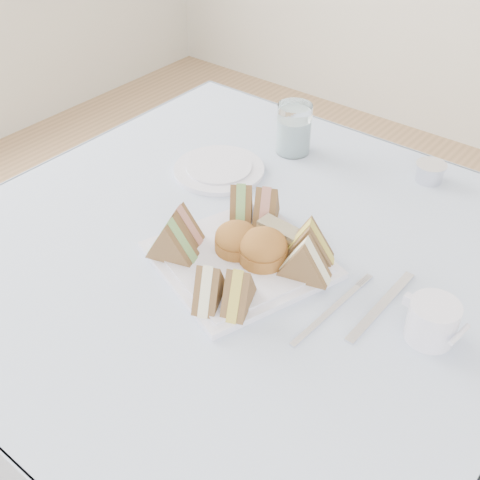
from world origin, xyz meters
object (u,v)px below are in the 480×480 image
Objects in this scene: table at (239,379)px; water_glass at (294,129)px; serving_plate at (240,260)px; creamer_jug at (432,321)px.

water_glass is (-0.12, 0.34, 0.43)m from table.
creamer_jug reaches higher than serving_plate.
serving_plate is 0.33m from creamer_jug.
creamer_jug reaches higher than table.
serving_plate is at bearing -165.53° from creamer_jug.
serving_plate is at bearing -49.61° from table.
serving_plate is 0.40m from water_glass.
water_glass reaches higher than serving_plate.
water_glass reaches higher than creamer_jug.
creamer_jug is (0.48, -0.33, -0.02)m from water_glass.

